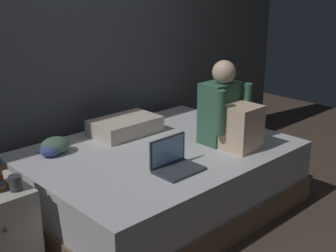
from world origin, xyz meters
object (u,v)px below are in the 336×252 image
laptop (174,162)px  mug (16,183)px  person_sitting (228,114)px  pillow (125,126)px  clothes_pile (54,147)px  bed (160,180)px

laptop → mug: 1.02m
mug → person_sitting: bearing=-9.4°
person_sitting → laptop: size_ratio=2.05×
person_sitting → pillow: person_sitting is taller
laptop → clothes_pile: bearing=118.4°
person_sitting → mug: bearing=170.6°
person_sitting → pillow: (-0.42, 0.75, -0.19)m
bed → pillow: (0.02, 0.45, 0.33)m
mug → clothes_pile: mug is taller
bed → person_sitting: bearing=-34.6°
clothes_pile → bed: bearing=-35.0°
pillow → bed: bearing=-92.9°
person_sitting → clothes_pile: (-1.08, 0.75, -0.19)m
clothes_pile → pillow: bearing=-0.0°
bed → laptop: size_ratio=6.25×
mug → bed: bearing=1.8°
laptop → clothes_pile: 0.93m
clothes_pile → person_sitting: bearing=-34.8°
mug → clothes_pile: bearing=42.8°
bed → laptop: laptop is taller
mug → laptop: bearing=-18.7°
laptop → person_sitting: bearing=5.6°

